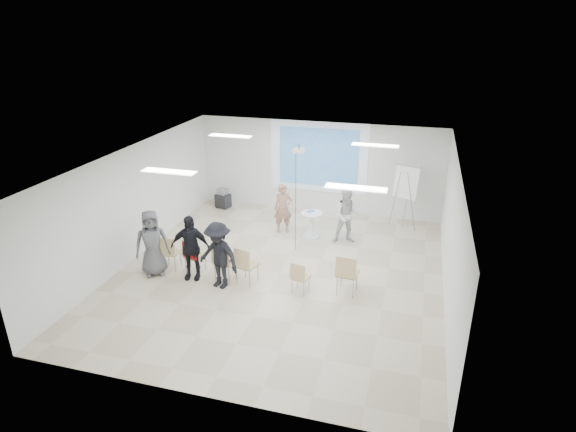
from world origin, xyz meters
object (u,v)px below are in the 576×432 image
(chair_left_inner, at_px, (223,259))
(audience_left, at_px, (190,243))
(laptop, at_px, (225,260))
(flipchart_easel, at_px, (406,182))
(player_left, at_px, (283,205))
(chair_left_mid, at_px, (193,254))
(audience_outer, at_px, (152,239))
(chair_center, at_px, (245,263))
(pedestal_table, at_px, (311,223))
(player_right, at_px, (348,213))
(chair_right_far, at_px, (347,272))
(audience_mid, at_px, (218,251))
(chair_far_left, at_px, (169,251))
(chair_right_inner, at_px, (299,276))
(av_cart, at_px, (223,199))

(chair_left_inner, relative_size, audience_left, 0.52)
(laptop, distance_m, flipchart_easel, 6.04)
(player_left, xyz_separation_m, audience_left, (-1.40, -3.31, 0.10))
(chair_left_mid, xyz_separation_m, laptop, (0.89, -0.03, -0.01))
(audience_outer, bearing_deg, player_left, 22.39)
(player_left, distance_m, chair_left_inner, 3.31)
(chair_center, bearing_deg, chair_left_inner, -168.23)
(audience_left, bearing_deg, chair_center, -7.68)
(pedestal_table, relative_size, chair_left_mid, 0.88)
(player_right, xyz_separation_m, audience_left, (-3.36, -3.11, 0.05))
(pedestal_table, bearing_deg, chair_right_far, -62.79)
(player_left, distance_m, chair_center, 3.27)
(flipchart_easel, bearing_deg, audience_mid, -109.73)
(audience_mid, relative_size, audience_outer, 0.99)
(chair_far_left, height_order, audience_outer, audience_outer)
(player_left, xyz_separation_m, chair_right_inner, (1.35, -3.32, -0.38))
(chair_far_left, distance_m, audience_mid, 1.65)
(player_right, distance_m, laptop, 3.90)
(pedestal_table, height_order, player_left, player_left)
(chair_right_inner, xyz_separation_m, flipchart_easel, (2.11, 4.58, 1.02))
(player_right, distance_m, chair_left_inner, 3.98)
(player_left, relative_size, chair_left_mid, 1.85)
(laptop, bearing_deg, audience_left, 15.69)
(player_right, distance_m, av_cart, 4.80)
(chair_right_inner, height_order, laptop, chair_right_inner)
(chair_far_left, distance_m, laptop, 1.54)
(chair_far_left, distance_m, flipchart_easel, 7.14)
(player_right, xyz_separation_m, audience_mid, (-2.53, -3.32, 0.04))
(laptop, distance_m, audience_mid, 0.56)
(chair_far_left, height_order, audience_mid, audience_mid)
(chair_left_mid, bearing_deg, player_right, 56.62)
(player_right, height_order, chair_left_mid, player_right)
(audience_left, bearing_deg, chair_right_inner, -9.75)
(chair_left_inner, bearing_deg, flipchart_easel, 52.34)
(player_right, height_order, chair_far_left, player_right)
(audience_left, bearing_deg, audience_mid, -23.91)
(player_left, height_order, audience_outer, audience_outer)
(pedestal_table, xyz_separation_m, chair_left_inner, (-1.49, -3.09, 0.15))
(player_left, bearing_deg, audience_outer, -148.18)
(flipchart_easel, bearing_deg, chair_right_inner, -94.34)
(chair_right_far, height_order, audience_left, audience_left)
(chair_left_mid, bearing_deg, chair_right_far, 16.82)
(player_right, xyz_separation_m, audience_outer, (-4.36, -3.17, 0.05))
(audience_left, bearing_deg, av_cart, 94.13)
(player_right, distance_m, audience_mid, 4.17)
(audience_left, xyz_separation_m, flipchart_easel, (4.86, 4.56, 0.53))
(chair_left_mid, relative_size, chair_center, 0.94)
(player_right, distance_m, audience_left, 4.58)
(audience_mid, height_order, av_cart, audience_mid)
(player_right, xyz_separation_m, av_cart, (-4.49, 1.58, -0.59))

